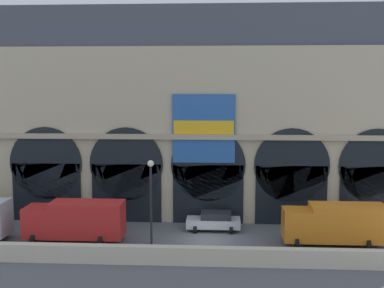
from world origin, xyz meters
TOP-DOWN VIEW (x-y plane):
  - ground_plane at (0.00, 0.00)m, footprint 200.00×200.00m
  - quay_parapet_wall at (0.00, -5.02)m, footprint 90.00×0.70m
  - station_building at (0.02, 7.46)m, footprint 43.87×5.34m
  - box_truck_midwest at (-9.91, -0.73)m, footprint 7.50×2.91m
  - car_center at (0.55, 2.79)m, footprint 4.40×2.22m
  - box_truck_mideast at (9.60, -0.50)m, footprint 7.50×2.91m
  - street_lamp_quayside at (-3.63, -4.22)m, footprint 0.44×0.44m

SIDE VIEW (x-z plane):
  - ground_plane at x=0.00m, z-range 0.00..0.00m
  - quay_parapet_wall at x=0.00m, z-range 0.00..1.23m
  - car_center at x=0.55m, z-range 0.03..1.58m
  - box_truck_midwest at x=-9.91m, z-range 0.14..3.26m
  - box_truck_mideast at x=9.60m, z-range 0.14..3.26m
  - street_lamp_quayside at x=-3.63m, z-range 0.96..7.86m
  - station_building at x=0.02m, z-range -0.27..18.40m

